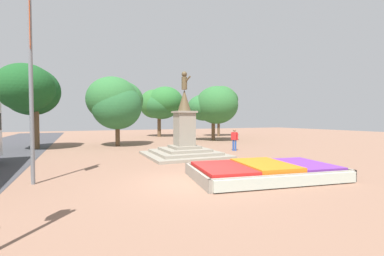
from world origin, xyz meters
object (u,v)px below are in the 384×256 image
at_px(banner_pole, 31,81).
at_px(statue_monument, 184,142).
at_px(flower_planter, 265,171).
at_px(pedestrian_with_handbag, 234,138).

bearing_deg(banner_pole, statue_monument, 29.41).
bearing_deg(banner_pole, flower_planter, -17.16).
xyz_separation_m(flower_planter, statue_monument, (-0.68, 6.97, 0.64)).
distance_m(statue_monument, pedestrian_with_handbag, 4.56).
xyz_separation_m(flower_planter, banner_pole, (-8.43, 2.60, 3.49)).
distance_m(banner_pole, pedestrian_with_handbag, 13.61).
relative_size(statue_monument, banner_pole, 0.77).
bearing_deg(pedestrian_with_handbag, banner_pole, -156.26).
relative_size(flower_planter, banner_pole, 0.90).
bearing_deg(flower_planter, banner_pole, 162.84).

